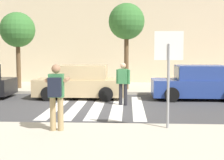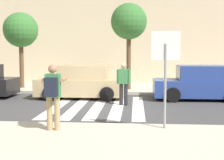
# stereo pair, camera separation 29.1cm
# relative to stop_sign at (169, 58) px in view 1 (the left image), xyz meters

# --- Properties ---
(ground_plane) EXTENTS (120.00, 120.00, 0.00)m
(ground_plane) POSITION_rel_stop_sign_xyz_m (-2.28, 3.66, -2.02)
(ground_plane) COLOR #424244
(sidewalk_far) EXTENTS (60.00, 4.80, 0.14)m
(sidewalk_far) POSITION_rel_stop_sign_xyz_m (-2.28, 9.66, -1.95)
(sidewalk_far) COLOR beige
(sidewalk_far) RESTS_ON ground
(building_facade_far) EXTENTS (56.00, 4.00, 5.93)m
(building_facade_far) POSITION_rel_stop_sign_xyz_m (-2.28, 14.06, 0.94)
(building_facade_far) COLOR beige
(building_facade_far) RESTS_ON ground
(crosswalk_stripe_0) EXTENTS (0.44, 5.20, 0.01)m
(crosswalk_stripe_0) POSITION_rel_stop_sign_xyz_m (-3.88, 3.86, -2.02)
(crosswalk_stripe_0) COLOR silver
(crosswalk_stripe_0) RESTS_ON ground
(crosswalk_stripe_1) EXTENTS (0.44, 5.20, 0.01)m
(crosswalk_stripe_1) POSITION_rel_stop_sign_xyz_m (-3.08, 3.86, -2.02)
(crosswalk_stripe_1) COLOR silver
(crosswalk_stripe_1) RESTS_ON ground
(crosswalk_stripe_2) EXTENTS (0.44, 5.20, 0.01)m
(crosswalk_stripe_2) POSITION_rel_stop_sign_xyz_m (-2.28, 3.86, -2.02)
(crosswalk_stripe_2) COLOR silver
(crosswalk_stripe_2) RESTS_ON ground
(crosswalk_stripe_3) EXTENTS (0.44, 5.20, 0.01)m
(crosswalk_stripe_3) POSITION_rel_stop_sign_xyz_m (-1.48, 3.86, -2.02)
(crosswalk_stripe_3) COLOR silver
(crosswalk_stripe_3) RESTS_ON ground
(crosswalk_stripe_4) EXTENTS (0.44, 5.20, 0.01)m
(crosswalk_stripe_4) POSITION_rel_stop_sign_xyz_m (-0.68, 3.86, -2.02)
(crosswalk_stripe_4) COLOR silver
(crosswalk_stripe_4) RESTS_ON ground
(stop_sign) EXTENTS (0.76, 0.08, 2.59)m
(stop_sign) POSITION_rel_stop_sign_xyz_m (0.00, 0.00, 0.00)
(stop_sign) COLOR gray
(stop_sign) RESTS_ON sidewalk_near
(photographer_with_backpack) EXTENTS (0.61, 0.86, 1.72)m
(photographer_with_backpack) POSITION_rel_stop_sign_xyz_m (-2.92, -0.46, -0.86)
(photographer_with_backpack) COLOR tan
(photographer_with_backpack) RESTS_ON sidewalk_near
(pedestrian_crossing) EXTENTS (0.57, 0.33, 1.72)m
(pedestrian_crossing) POSITION_rel_stop_sign_xyz_m (-1.27, 4.24, -1.05)
(pedestrian_crossing) COLOR #232328
(pedestrian_crossing) RESTS_ON ground
(parked_car_tan) EXTENTS (4.10, 1.92, 1.55)m
(parked_car_tan) POSITION_rel_stop_sign_xyz_m (-3.26, 5.96, -1.30)
(parked_car_tan) COLOR tan
(parked_car_tan) RESTS_ON ground
(parked_car_blue) EXTENTS (4.10, 1.92, 1.55)m
(parked_car_blue) POSITION_rel_stop_sign_xyz_m (2.13, 5.96, -1.30)
(parked_car_blue) COLOR #284293
(parked_car_blue) RESTS_ON ground
(street_tree_west) EXTENTS (1.92, 1.92, 4.18)m
(street_tree_west) POSITION_rel_stop_sign_xyz_m (-7.15, 8.67, 1.29)
(street_tree_west) COLOR brown
(street_tree_west) RESTS_ON sidewalk_far
(street_tree_center) EXTENTS (1.92, 1.92, 4.58)m
(street_tree_center) POSITION_rel_stop_sign_xyz_m (-1.16, 8.46, 1.69)
(street_tree_center) COLOR brown
(street_tree_center) RESTS_ON sidewalk_far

